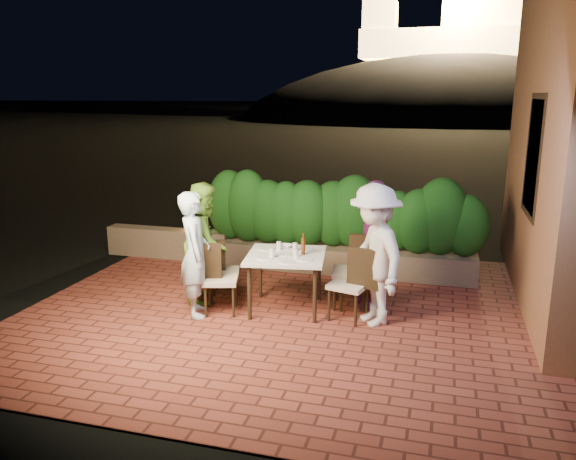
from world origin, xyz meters
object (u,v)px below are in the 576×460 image
at_px(chair_left_back, 224,270).
at_px(diner_green, 206,242).
at_px(diner_white, 374,255).
at_px(diner_purple, 374,244).
at_px(dining_table, 286,282).
at_px(bowl, 286,246).
at_px(parapet_lamp, 189,227).
at_px(chair_left_front, 220,278).
at_px(diner_blue, 195,254).
at_px(chair_right_back, 350,270).
at_px(chair_right_front, 349,283).
at_px(beer_bottle, 303,244).

xyz_separation_m(chair_left_back, diner_green, (-0.26, -0.00, 0.39)).
xyz_separation_m(diner_white, diner_purple, (-0.08, 0.61, -0.02)).
bearing_deg(dining_table, diner_green, 175.49).
height_order(bowl, parapet_lamp, bowl).
bearing_deg(chair_left_front, diner_purple, 7.51).
bearing_deg(diner_purple, diner_blue, -85.92).
bearing_deg(chair_right_back, chair_left_front, 15.65).
relative_size(diner_white, diner_purple, 1.03).
distance_m(bowl, diner_purple, 1.18).
bearing_deg(chair_right_front, diner_blue, 25.17).
bearing_deg(chair_right_front, bowl, -10.19).
xyz_separation_m(beer_bottle, diner_white, (0.93, -0.21, -0.02)).
distance_m(chair_right_front, parapet_lamp, 3.60).
xyz_separation_m(chair_left_back, diner_white, (2.05, -0.24, 0.44)).
bearing_deg(chair_left_front, beer_bottle, 5.83).
xyz_separation_m(bowl, parapet_lamp, (-2.12, 1.47, -0.20)).
height_order(chair_right_back, diner_green, diner_green).
height_order(diner_blue, parapet_lamp, diner_blue).
relative_size(dining_table, beer_bottle, 3.53).
relative_size(beer_bottle, diner_purple, 0.17).
height_order(chair_left_front, diner_white, diner_white).
bearing_deg(chair_right_back, parapet_lamp, -33.40).
height_order(diner_white, parapet_lamp, diner_white).
distance_m(dining_table, chair_right_front, 0.86).
height_order(dining_table, diner_purple, diner_purple).
relative_size(diner_green, diner_purple, 0.96).
xyz_separation_m(chair_left_back, chair_right_back, (1.68, 0.24, 0.07)).
height_order(beer_bottle, chair_right_front, beer_bottle).
relative_size(dining_table, diner_purple, 0.58).
distance_m(dining_table, diner_purple, 1.26).
distance_m(beer_bottle, diner_blue, 1.38).
bearing_deg(diner_green, parapet_lamp, 19.86).
bearing_deg(bowl, diner_purple, 7.37).
bearing_deg(chair_right_front, diner_white, -172.09).
bearing_deg(diner_purple, chair_right_back, -85.03).
xyz_separation_m(dining_table, parapet_lamp, (-2.21, 1.79, 0.20)).
bearing_deg(diner_green, bowl, -89.95).
xyz_separation_m(beer_bottle, chair_right_back, (0.57, 0.27, -0.39)).
xyz_separation_m(dining_table, chair_left_front, (-0.78, -0.33, 0.09)).
height_order(bowl, diner_green, diner_green).
bearing_deg(chair_right_back, bowl, -6.37).
bearing_deg(parapet_lamp, chair_right_back, -25.82).
distance_m(chair_left_front, chair_right_front, 1.64).
bearing_deg(diner_green, dining_table, -106.55).
bearing_deg(chair_left_back, diner_blue, -124.98).
xyz_separation_m(bowl, chair_left_back, (-0.81, -0.22, -0.34)).
bearing_deg(diner_white, parapet_lamp, -153.06).
xyz_separation_m(bowl, chair_right_front, (0.94, -0.43, -0.30)).
xyz_separation_m(dining_table, diner_green, (-1.16, 0.09, 0.44)).
xyz_separation_m(chair_left_front, chair_right_back, (1.56, 0.67, 0.03)).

